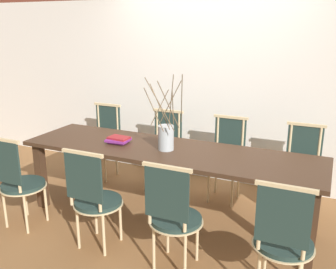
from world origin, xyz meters
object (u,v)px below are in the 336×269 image
dining_table (168,158)px  book_stack (119,140)px  vase_centerpiece (166,136)px  chair_near_center (173,214)px  chair_far_center (226,157)px

dining_table → book_stack: (-0.55, -0.03, 0.13)m
book_stack → vase_centerpiece: bearing=0.3°
book_stack → chair_near_center: bearing=-37.1°
dining_table → book_stack: size_ratio=12.59×
chair_near_center → chair_far_center: 1.47m
dining_table → chair_near_center: size_ratio=3.12×
vase_centerpiece → book_stack: (-0.54, -0.00, -0.10)m
vase_centerpiece → book_stack: 0.55m
chair_near_center → dining_table: bearing=117.5°
dining_table → vase_centerpiece: vase_centerpiece is taller
dining_table → vase_centerpiece: 0.23m
chair_far_center → vase_centerpiece: vase_centerpiece is taller
chair_near_center → chair_far_center: size_ratio=1.00×
dining_table → vase_centerpiece: (-0.01, -0.02, 0.23)m
dining_table → chair_far_center: size_ratio=3.12×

